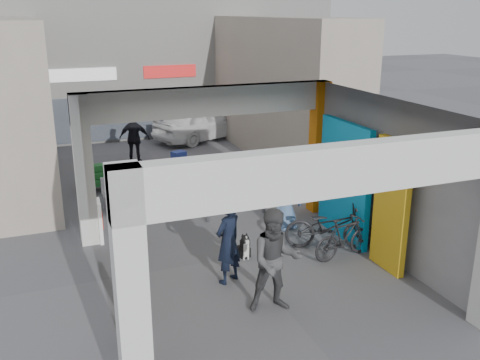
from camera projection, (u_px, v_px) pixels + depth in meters
name	position (u px, v px, depth m)	size (l,w,h in m)	color
ground	(240.00, 257.00, 11.83)	(90.00, 90.00, 0.00)	#59585E
arcade_canopy	(280.00, 164.00, 10.58)	(6.40, 6.45, 6.40)	silver
far_building	(124.00, 40.00, 23.06)	(18.00, 4.08, 8.00)	silver
plaza_bldg_left	(13.00, 104.00, 16.20)	(2.00, 9.00, 5.00)	#A69989
plaza_bldg_right	(281.00, 89.00, 19.28)	(2.00, 9.00, 5.00)	#A69989
bollard_left	(139.00, 209.00, 13.29)	(0.09, 0.09, 0.98)	gray
bollard_center	(207.00, 205.00, 13.66)	(0.09, 0.09, 0.94)	gray
bollard_right	(264.00, 197.00, 14.31)	(0.09, 0.09, 0.87)	gray
advert_board_near	(132.00, 310.00, 8.79)	(0.15, 0.56, 1.00)	silver
advert_board_far	(100.00, 221.00, 12.51)	(0.12, 0.55, 1.00)	silver
cafe_set	(124.00, 191.00, 15.14)	(1.44, 1.16, 0.87)	#9D9DA2
produce_stand	(101.00, 180.00, 16.14)	(1.16, 0.63, 0.76)	black
crate_stack	(179.00, 159.00, 18.54)	(0.54, 0.49, 0.56)	#1B6026
border_collie	(244.00, 248.00, 11.73)	(0.22, 0.43, 0.60)	black
man_with_dog	(228.00, 242.00, 10.50)	(0.63, 0.42, 1.74)	black
man_back_turned	(276.00, 261.00, 9.49)	(0.94, 0.73, 1.93)	#434345
man_elderly	(286.00, 196.00, 13.17)	(0.81, 0.53, 1.66)	#5272A0
man_crates	(135.00, 138.00, 18.78)	(1.07, 0.44, 1.82)	black
bicycle_front	(329.00, 226.00, 12.13)	(0.70, 2.01, 1.06)	black
bicycle_rear	(344.00, 238.00, 11.66)	(0.44, 1.56, 0.94)	black
white_van	(203.00, 122.00, 22.35)	(1.74, 4.33, 1.48)	white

